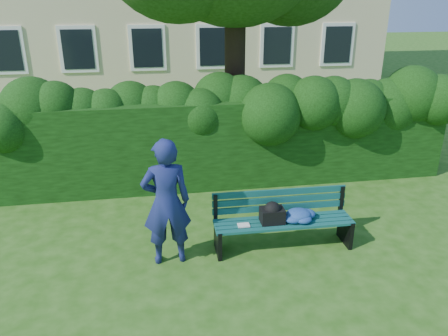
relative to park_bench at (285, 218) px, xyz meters
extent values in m
plane|color=#235511|center=(-0.77, 0.54, -0.50)|extent=(80.00, 80.00, 0.00)
cube|color=white|center=(-6.77, 10.52, 1.50)|extent=(1.30, 0.08, 1.60)
cube|color=black|center=(-6.77, 10.48, 1.50)|extent=(1.05, 0.04, 1.35)
cube|color=white|center=(-4.37, 10.52, 1.50)|extent=(1.30, 0.08, 1.60)
cube|color=black|center=(-4.37, 10.48, 1.50)|extent=(1.05, 0.04, 1.35)
cube|color=white|center=(-1.97, 10.52, 1.50)|extent=(1.30, 0.08, 1.60)
cube|color=black|center=(-1.97, 10.48, 1.50)|extent=(1.05, 0.04, 1.35)
cube|color=white|center=(0.43, 10.52, 1.50)|extent=(1.30, 0.08, 1.60)
cube|color=black|center=(0.43, 10.48, 1.50)|extent=(1.05, 0.04, 1.35)
cube|color=white|center=(2.83, 10.52, 1.50)|extent=(1.30, 0.08, 1.60)
cube|color=black|center=(2.83, 10.48, 1.50)|extent=(1.05, 0.04, 1.35)
cube|color=white|center=(5.23, 10.52, 1.50)|extent=(1.30, 0.08, 1.60)
cube|color=black|center=(5.23, 10.48, 1.50)|extent=(1.05, 0.04, 1.35)
cube|color=black|center=(-0.77, 2.74, 0.40)|extent=(10.00, 1.00, 1.80)
cylinder|color=black|center=(-0.10, 3.66, 1.97)|extent=(0.45, 0.45, 4.95)
cube|color=#0D423D|center=(-0.03, -0.23, -0.05)|extent=(2.18, 0.13, 0.04)
cube|color=#0D423D|center=(-0.03, -0.11, -0.05)|extent=(2.18, 0.13, 0.04)
cube|color=#0D423D|center=(-0.02, 0.01, -0.05)|extent=(2.18, 0.13, 0.04)
cube|color=#0D423D|center=(-0.02, 0.13, -0.05)|extent=(2.18, 0.13, 0.04)
cube|color=#0D423D|center=(-0.02, 0.21, 0.08)|extent=(2.18, 0.06, 0.10)
cube|color=#0D423D|center=(-0.02, 0.22, 0.21)|extent=(2.18, 0.06, 0.10)
cube|color=#0D423D|center=(-0.02, 0.23, 0.34)|extent=(2.18, 0.06, 0.10)
cube|color=black|center=(-1.07, -0.03, -0.28)|extent=(0.07, 0.50, 0.44)
cube|color=black|center=(-1.06, 0.23, 0.15)|extent=(0.06, 0.06, 0.45)
cube|color=black|center=(-1.07, -0.08, -0.06)|extent=(0.07, 0.42, 0.05)
cube|color=black|center=(1.01, -0.06, -0.28)|extent=(0.07, 0.50, 0.44)
cube|color=black|center=(1.02, 0.20, 0.15)|extent=(0.06, 0.06, 0.45)
cube|color=black|center=(1.01, -0.11, -0.06)|extent=(0.07, 0.42, 0.05)
cube|color=white|center=(-0.67, -0.09, -0.02)|extent=(0.18, 0.13, 0.02)
cube|color=black|center=(-0.22, -0.04, 0.08)|extent=(0.37, 0.27, 0.23)
imported|color=navy|center=(-1.83, -0.11, 0.47)|extent=(0.73, 0.50, 1.94)
camera|label=1|loc=(-1.95, -5.83, 3.24)|focal=35.00mm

